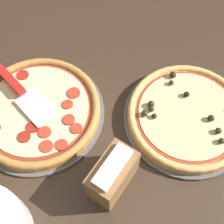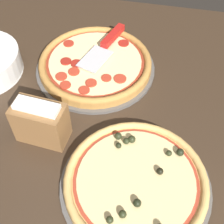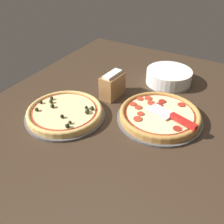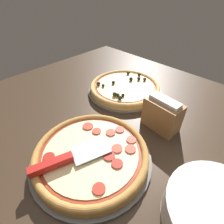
{
  "view_description": "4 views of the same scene",
  "coord_description": "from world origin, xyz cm",
  "px_view_note": "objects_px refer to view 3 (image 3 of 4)",
  "views": [
    {
      "loc": [
        25.84,
        19.07,
        74.37
      ],
      "look_at": [
        -8.82,
        -0.12,
        3.0
      ],
      "focal_mm": 50.0,
      "sensor_mm": 36.0,
      "label": 1
    },
    {
      "loc": [
        -19.27,
        49.46,
        64.85
      ],
      "look_at": [
        -8.82,
        -0.12,
        3.0
      ],
      "focal_mm": 50.0,
      "sensor_mm": 36.0,
      "label": 2
    },
    {
      "loc": [
        -85.99,
        -44.39,
        65.68
      ],
      "look_at": [
        -8.82,
        -0.12,
        3.0
      ],
      "focal_mm": 42.0,
      "sensor_mm": 36.0,
      "label": 3
    },
    {
      "loc": [
        26.75,
        -36.49,
        43.8
      ],
      "look_at": [
        -8.82,
        -0.12,
        3.0
      ],
      "focal_mm": 28.0,
      "sensor_mm": 36.0,
      "label": 4
    }
  ],
  "objects_px": {
    "pizza_back": "(65,112)",
    "serving_spatula": "(177,119)",
    "napkin_holder": "(112,85)",
    "pizza_front": "(160,114)",
    "plate_stack": "(169,77)"
  },
  "relations": [
    {
      "from": "napkin_holder",
      "to": "serving_spatula",
      "type": "bearing_deg",
      "value": -104.72
    },
    {
      "from": "pizza_front",
      "to": "serving_spatula",
      "type": "relative_size",
      "value": 1.5
    },
    {
      "from": "pizza_back",
      "to": "serving_spatula",
      "type": "distance_m",
      "value": 0.46
    },
    {
      "from": "pizza_back",
      "to": "plate_stack",
      "type": "distance_m",
      "value": 0.57
    },
    {
      "from": "serving_spatula",
      "to": "pizza_front",
      "type": "bearing_deg",
      "value": 72.28
    },
    {
      "from": "pizza_front",
      "to": "napkin_holder",
      "type": "relative_size",
      "value": 2.58
    },
    {
      "from": "plate_stack",
      "to": "napkin_holder",
      "type": "bearing_deg",
      "value": 144.0
    },
    {
      "from": "pizza_back",
      "to": "serving_spatula",
      "type": "bearing_deg",
      "value": -70.2
    },
    {
      "from": "serving_spatula",
      "to": "plate_stack",
      "type": "height_order",
      "value": "plate_stack"
    },
    {
      "from": "pizza_back",
      "to": "napkin_holder",
      "type": "xyz_separation_m",
      "value": [
        0.25,
        -0.09,
        0.03
      ]
    },
    {
      "from": "pizza_back",
      "to": "napkin_holder",
      "type": "height_order",
      "value": "napkin_holder"
    },
    {
      "from": "pizza_back",
      "to": "plate_stack",
      "type": "relative_size",
      "value": 1.39
    },
    {
      "from": "pizza_front",
      "to": "plate_stack",
      "type": "xyz_separation_m",
      "value": [
        0.32,
        0.08,
        0.01
      ]
    },
    {
      "from": "napkin_holder",
      "to": "pizza_front",
      "type": "bearing_deg",
      "value": -103.8
    },
    {
      "from": "pizza_front",
      "to": "serving_spatula",
      "type": "distance_m",
      "value": 0.09
    }
  ]
}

